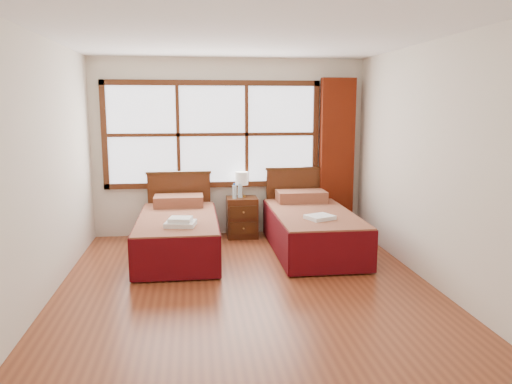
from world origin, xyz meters
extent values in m
plane|color=brown|center=(0.00, 0.00, 0.00)|extent=(4.50, 4.50, 0.00)
plane|color=white|center=(0.00, 0.00, 2.60)|extent=(4.50, 4.50, 0.00)
plane|color=silver|center=(0.00, 2.25, 1.30)|extent=(4.00, 0.00, 4.00)
plane|color=silver|center=(-2.00, 0.00, 1.30)|extent=(0.00, 4.50, 4.50)
plane|color=silver|center=(2.00, 0.00, 1.30)|extent=(0.00, 4.50, 4.50)
cube|color=white|center=(-0.25, 2.22, 1.50)|extent=(3.00, 0.02, 1.40)
cube|color=#492310|center=(-0.25, 2.20, 0.76)|extent=(3.16, 0.06, 0.08)
cube|color=#492310|center=(-0.25, 2.20, 2.24)|extent=(3.16, 0.06, 0.08)
cube|color=#492310|center=(-1.79, 2.20, 1.50)|extent=(0.08, 0.06, 1.56)
cube|color=#492310|center=(1.29, 2.20, 1.50)|extent=(0.08, 0.06, 1.56)
cube|color=#492310|center=(-0.75, 2.20, 1.50)|extent=(0.05, 0.05, 1.40)
cube|color=#492310|center=(0.25, 2.20, 1.50)|extent=(0.05, 0.05, 1.40)
cube|color=#492310|center=(-0.25, 2.20, 1.50)|extent=(3.00, 0.05, 0.05)
cube|color=#621A09|center=(1.60, 2.11, 1.17)|extent=(0.50, 0.16, 2.30)
cube|color=#3E210D|center=(-0.75, 1.13, 0.14)|extent=(0.87, 1.74, 0.28)
cube|color=#5F120D|center=(-0.75, 1.13, 0.40)|extent=(0.97, 1.93, 0.24)
cube|color=#57090E|center=(-1.24, 1.13, 0.26)|extent=(0.03, 1.93, 0.48)
cube|color=#57090E|center=(-0.27, 1.13, 0.26)|extent=(0.03, 1.93, 0.48)
cube|color=#57090E|center=(-0.75, 0.17, 0.26)|extent=(0.97, 0.03, 0.48)
cube|color=#5F120D|center=(-0.75, 1.83, 0.60)|extent=(0.68, 0.40, 0.15)
cube|color=#492310|center=(-0.75, 2.14, 0.47)|extent=(0.91, 0.06, 0.95)
cube|color=#3E210D|center=(-0.75, 2.14, 0.96)|extent=(0.95, 0.08, 0.04)
cube|color=#3E210D|center=(1.01, 1.13, 0.15)|extent=(0.90, 1.80, 0.29)
cube|color=#5F120D|center=(1.01, 1.13, 0.42)|extent=(1.01, 2.00, 0.25)
cube|color=#57090E|center=(0.51, 1.13, 0.27)|extent=(0.03, 2.00, 0.50)
cube|color=#57090E|center=(1.52, 1.13, 0.27)|extent=(0.03, 2.00, 0.50)
cube|color=#57090E|center=(1.01, 0.13, 0.27)|extent=(1.01, 0.03, 0.50)
cube|color=#5F120D|center=(1.01, 1.86, 0.62)|extent=(0.71, 0.41, 0.16)
cube|color=#492310|center=(1.01, 2.14, 0.49)|extent=(0.94, 0.06, 0.98)
cube|color=#3E210D|center=(1.01, 2.14, 0.99)|extent=(0.98, 0.08, 0.04)
cube|color=#492310|center=(0.16, 2.00, 0.30)|extent=(0.44, 0.39, 0.59)
cube|color=#3E210D|center=(0.16, 1.79, 0.18)|extent=(0.39, 0.02, 0.18)
cube|color=#3E210D|center=(0.16, 1.79, 0.41)|extent=(0.39, 0.02, 0.18)
sphere|color=#AE7D3A|center=(0.16, 1.77, 0.18)|extent=(0.03, 0.03, 0.03)
sphere|color=#AE7D3A|center=(0.16, 1.77, 0.41)|extent=(0.03, 0.03, 0.03)
cube|color=white|center=(-0.70, 0.64, 0.55)|extent=(0.39, 0.36, 0.05)
cube|color=white|center=(-0.70, 0.64, 0.60)|extent=(0.29, 0.27, 0.05)
cube|color=white|center=(0.99, 0.70, 0.56)|extent=(0.39, 0.37, 0.05)
cylinder|color=gold|center=(0.16, 2.06, 0.60)|extent=(0.12, 0.12, 0.02)
cylinder|color=gold|center=(0.16, 2.06, 0.69)|extent=(0.03, 0.03, 0.16)
cylinder|color=silver|center=(0.16, 2.06, 0.87)|extent=(0.19, 0.19, 0.19)
cylinder|color=silver|center=(0.04, 1.93, 0.69)|extent=(0.06, 0.06, 0.19)
cylinder|color=#1748B0|center=(0.04, 1.93, 0.80)|extent=(0.03, 0.03, 0.03)
cylinder|color=silver|center=(0.13, 1.99, 0.70)|extent=(0.06, 0.06, 0.21)
cylinder|color=#1748B0|center=(0.13, 1.99, 0.82)|extent=(0.03, 0.03, 0.03)
camera|label=1|loc=(-0.53, -5.15, 1.92)|focal=35.00mm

